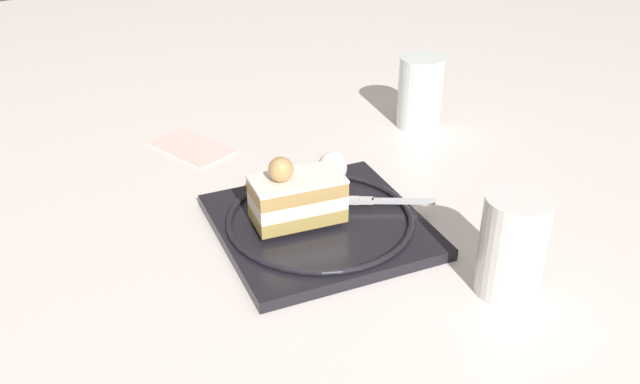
# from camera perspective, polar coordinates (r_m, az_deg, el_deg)

# --- Properties ---
(ground_plane) EXTENTS (2.40, 2.40, 0.00)m
(ground_plane) POSITION_cam_1_polar(r_m,az_deg,el_deg) (0.75, -0.83, -4.39)
(ground_plane) COLOR silver
(dessert_plate) EXTENTS (0.23, 0.23, 0.02)m
(dessert_plate) POSITION_cam_1_polar(r_m,az_deg,el_deg) (0.77, 0.00, -2.58)
(dessert_plate) COLOR black
(dessert_plate) RESTS_ON ground_plane
(cake_slice) EXTENTS (0.06, 0.10, 0.08)m
(cake_slice) POSITION_cam_1_polar(r_m,az_deg,el_deg) (0.74, -1.69, -0.32)
(cake_slice) COLOR tan
(cake_slice) RESTS_ON dessert_plate
(whipped_cream_dollop) EXTENTS (0.03, 0.03, 0.04)m
(whipped_cream_dollop) POSITION_cam_1_polar(r_m,az_deg,el_deg) (0.82, 1.00, 1.97)
(whipped_cream_dollop) COLOR white
(whipped_cream_dollop) RESTS_ON dessert_plate
(fork) EXTENTS (0.06, 0.10, 0.00)m
(fork) POSITION_cam_1_polar(r_m,az_deg,el_deg) (0.79, 4.98, -0.70)
(fork) COLOR silver
(fork) RESTS_ON dessert_plate
(drink_glass_near) EXTENTS (0.06, 0.06, 0.10)m
(drink_glass_near) POSITION_cam_1_polar(r_m,az_deg,el_deg) (1.01, 8.07, 7.77)
(drink_glass_near) COLOR white
(drink_glass_near) RESTS_ON ground_plane
(drink_glass_far) EXTENTS (0.06, 0.06, 0.10)m
(drink_glass_far) POSITION_cam_1_polar(r_m,az_deg,el_deg) (0.69, 15.22, -4.57)
(drink_glass_far) COLOR white
(drink_glass_far) RESTS_ON ground_plane
(folded_napkin) EXTENTS (0.13, 0.10, 0.00)m
(folded_napkin) POSITION_cam_1_polar(r_m,az_deg,el_deg) (0.97, -10.34, 3.64)
(folded_napkin) COLOR beige
(folded_napkin) RESTS_ON ground_plane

